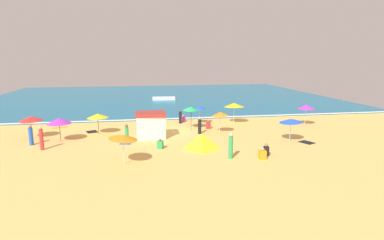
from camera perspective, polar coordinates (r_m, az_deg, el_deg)
ground_plane at (r=31.12m, az=-2.39°, el=-2.12°), size 60.00×60.00×0.00m
ocean_water at (r=58.59m, az=-5.87°, el=4.24°), size 60.00×44.00×0.10m
wave_breaker_foam at (r=37.21m, az=-3.62°, el=0.26°), size 57.00×0.70×0.01m
lifeguard_cabana at (r=28.74m, az=-7.50°, el=-0.87°), size 2.70×2.00×2.37m
beach_umbrella_0 at (r=34.88m, az=7.62°, el=2.72°), size 2.54×2.55×2.34m
beach_umbrella_1 at (r=28.51m, az=17.45°, el=-0.11°), size 2.10×2.09×2.08m
beach_umbrella_2 at (r=31.73m, az=-27.16°, el=0.24°), size 2.64×2.65×2.08m
beach_umbrella_3 at (r=29.47m, az=-22.89°, el=-0.13°), size 2.23×2.23×2.10m
beach_umbrella_4 at (r=35.69m, az=19.94°, el=2.25°), size 2.59×2.59×2.25m
beach_umbrella_5 at (r=21.77m, az=-12.35°, el=-3.03°), size 2.32×2.30×2.20m
beach_umbrella_6 at (r=30.27m, az=5.09°, el=1.10°), size 2.19×2.18×2.14m
beach_umbrella_7 at (r=34.35m, az=1.30°, el=2.23°), size 2.22×2.22×2.07m
beach_umbrella_8 at (r=31.60m, az=-0.17°, el=2.06°), size 2.24×2.24×2.32m
beach_umbrella_9 at (r=31.16m, az=-16.69°, el=0.74°), size 2.53×2.52×1.98m
beach_tent at (r=25.11m, az=1.78°, el=-3.87°), size 2.45×2.24×1.30m
beachgoer_0 at (r=34.87m, az=-2.14°, el=0.58°), size 0.36×0.36×1.54m
beachgoer_1 at (r=23.34m, az=12.62°, el=-6.09°), size 0.48×0.48×0.87m
beachgoer_2 at (r=30.10m, az=1.39°, el=-1.09°), size 0.45×0.45×1.62m
beachgoer_3 at (r=32.36m, az=2.97°, el=-0.88°), size 0.45×0.45×0.91m
beachgoer_4 at (r=24.23m, az=13.26°, el=-5.34°), size 0.46×0.46×0.94m
beachgoer_5 at (r=25.47m, az=-5.78°, el=-4.40°), size 0.57×0.57×0.85m
beachgoer_6 at (r=35.84m, az=-1.58°, el=0.21°), size 0.55×0.55×0.79m
beachgoer_7 at (r=22.97m, az=7.02°, el=-4.73°), size 0.42×0.42×1.91m
beachgoer_8 at (r=29.47m, az=-27.12°, el=-2.58°), size 0.45×0.45×1.69m
beachgoer_9 at (r=33.26m, az=-8.78°, el=-0.70°), size 0.65×0.65×0.91m
beachgoer_10 at (r=27.55m, az=-25.58°, el=-3.08°), size 0.41×0.41×1.90m
beachgoer_11 at (r=27.31m, az=-11.72°, el=-2.54°), size 0.44×0.44×1.67m
beach_towel_0 at (r=28.97m, az=20.04°, el=-3.82°), size 1.39×1.51×0.01m
beach_towel_1 at (r=32.57m, az=-17.63°, el=-2.03°), size 1.34×1.47×0.01m
beach_towel_2 at (r=35.61m, az=-22.78°, el=-1.28°), size 1.63×1.12×0.01m
beach_towel_3 at (r=27.97m, az=-11.63°, el=-3.89°), size 1.37×1.95×0.01m
small_boat_0 at (r=53.66m, az=-5.12°, el=3.91°), size 3.85×1.50×0.49m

